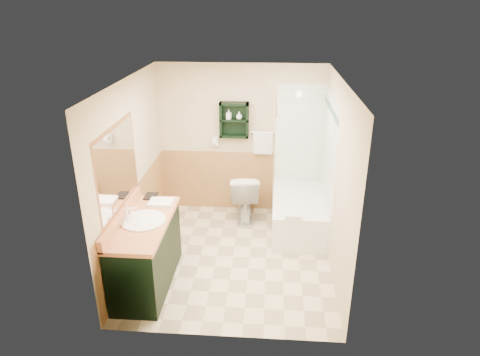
# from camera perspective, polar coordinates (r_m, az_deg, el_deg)

# --- Properties ---
(floor) EXTENTS (3.00, 3.00, 0.00)m
(floor) POSITION_cam_1_polar(r_m,az_deg,el_deg) (5.98, -0.91, -10.43)
(floor) COLOR beige
(floor) RESTS_ON ground
(back_wall) EXTENTS (2.60, 0.04, 2.40)m
(back_wall) POSITION_cam_1_polar(r_m,az_deg,el_deg) (6.84, 0.15, 5.15)
(back_wall) COLOR beige
(back_wall) RESTS_ON ground
(left_wall) EXTENTS (0.04, 3.00, 2.40)m
(left_wall) POSITION_cam_1_polar(r_m,az_deg,el_deg) (5.68, -14.37, 0.59)
(left_wall) COLOR beige
(left_wall) RESTS_ON ground
(right_wall) EXTENTS (0.04, 3.00, 2.40)m
(right_wall) POSITION_cam_1_polar(r_m,az_deg,el_deg) (5.46, 12.93, -0.17)
(right_wall) COLOR beige
(right_wall) RESTS_ON ground
(ceiling) EXTENTS (2.60, 3.00, 0.04)m
(ceiling) POSITION_cam_1_polar(r_m,az_deg,el_deg) (5.07, -1.09, 13.05)
(ceiling) COLOR white
(ceiling) RESTS_ON back_wall
(wainscot_left) EXTENTS (2.98, 2.98, 1.00)m
(wainscot_left) POSITION_cam_1_polar(r_m,az_deg,el_deg) (5.96, -13.40, -5.64)
(wainscot_left) COLOR tan
(wainscot_left) RESTS_ON left_wall
(wainscot_back) EXTENTS (2.58, 2.58, 1.00)m
(wainscot_back) POSITION_cam_1_polar(r_m,az_deg,el_deg) (7.05, 0.12, -0.36)
(wainscot_back) COLOR tan
(wainscot_back) RESTS_ON back_wall
(mirror_frame) EXTENTS (1.30, 1.30, 1.00)m
(mirror_frame) POSITION_cam_1_polar(r_m,az_deg,el_deg) (5.08, -16.02, 1.35)
(mirror_frame) COLOR brown
(mirror_frame) RESTS_ON left_wall
(mirror_glass) EXTENTS (1.20, 1.20, 0.90)m
(mirror_glass) POSITION_cam_1_polar(r_m,az_deg,el_deg) (5.07, -15.97, 1.35)
(mirror_glass) COLOR white
(mirror_glass) RESTS_ON left_wall
(tile_right) EXTENTS (1.50, 1.50, 2.10)m
(tile_right) POSITION_cam_1_polar(r_m,az_deg,el_deg) (6.20, 11.52, 1.28)
(tile_right) COLOR white
(tile_right) RESTS_ON right_wall
(tile_back) EXTENTS (0.95, 0.95, 2.10)m
(tile_back) POSITION_cam_1_polar(r_m,az_deg,el_deg) (6.85, 8.72, 3.59)
(tile_back) COLOR white
(tile_back) RESTS_ON back_wall
(tile_accent) EXTENTS (1.50, 1.50, 0.10)m
(tile_accent) POSITION_cam_1_polar(r_m,az_deg,el_deg) (5.94, 12.07, 8.92)
(tile_accent) COLOR #154A37
(tile_accent) RESTS_ON right_wall
(wall_shelf) EXTENTS (0.45, 0.15, 0.55)m
(wall_shelf) POSITION_cam_1_polar(r_m,az_deg,el_deg) (6.63, -0.79, 7.74)
(wall_shelf) COLOR black
(wall_shelf) RESTS_ON back_wall
(hair_dryer) EXTENTS (0.10, 0.24, 0.18)m
(hair_dryer) POSITION_cam_1_polar(r_m,az_deg,el_deg) (6.79, -3.29, 4.98)
(hair_dryer) COLOR white
(hair_dryer) RESTS_ON back_wall
(towel_bar) EXTENTS (0.40, 0.06, 0.40)m
(towel_bar) POSITION_cam_1_polar(r_m,az_deg,el_deg) (6.71, 3.11, 6.11)
(towel_bar) COLOR white
(towel_bar) RESTS_ON back_wall
(curtain_rod) EXTENTS (0.03, 1.60, 0.03)m
(curtain_rod) POSITION_cam_1_polar(r_m,az_deg,el_deg) (5.87, 4.87, 10.16)
(curtain_rod) COLOR silver
(curtain_rod) RESTS_ON back_wall
(shower_curtain) EXTENTS (1.05, 1.05, 1.70)m
(shower_curtain) POSITION_cam_1_polar(r_m,az_deg,el_deg) (6.28, 4.60, 2.93)
(shower_curtain) COLOR beige
(shower_curtain) RESTS_ON curtain_rod
(vanity) EXTENTS (0.59, 1.38, 0.88)m
(vanity) POSITION_cam_1_polar(r_m,az_deg,el_deg) (5.37, -12.37, -9.73)
(vanity) COLOR black
(vanity) RESTS_ON ground
(bathtub) EXTENTS (0.80, 1.50, 0.53)m
(bathtub) POSITION_cam_1_polar(r_m,az_deg,el_deg) (6.59, 7.80, -4.58)
(bathtub) COLOR white
(bathtub) RESTS_ON ground
(toilet) EXTENTS (0.51, 0.82, 0.77)m
(toilet) POSITION_cam_1_polar(r_m,az_deg,el_deg) (6.78, 0.57, -2.43)
(toilet) COLOR white
(toilet) RESTS_ON ground
(counter_towel) EXTENTS (0.30, 0.24, 0.04)m
(counter_towel) POSITION_cam_1_polar(r_m,az_deg,el_deg) (5.51, -10.48, -3.22)
(counter_towel) COLOR white
(counter_towel) RESTS_ON vanity
(vanity_book) EXTENTS (0.16, 0.02, 0.22)m
(vanity_book) POSITION_cam_1_polar(r_m,az_deg,el_deg) (5.71, -12.66, -1.46)
(vanity_book) COLOR black
(vanity_book) RESTS_ON vanity
(tub_towel) EXTENTS (0.21, 0.18, 0.07)m
(tub_towel) POSITION_cam_1_polar(r_m,az_deg,el_deg) (5.85, 7.06, -5.00)
(tub_towel) COLOR white
(tub_towel) RESTS_ON bathtub
(soap_bottle_a) EXTENTS (0.10, 0.16, 0.07)m
(soap_bottle_a) POSITION_cam_1_polar(r_m,az_deg,el_deg) (6.62, -1.50, 8.15)
(soap_bottle_a) COLOR white
(soap_bottle_a) RESTS_ON wall_shelf
(soap_bottle_b) EXTENTS (0.12, 0.14, 0.09)m
(soap_bottle_b) POSITION_cam_1_polar(r_m,az_deg,el_deg) (6.61, -0.12, 8.23)
(soap_bottle_b) COLOR white
(soap_bottle_b) RESTS_ON wall_shelf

